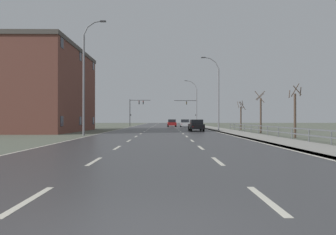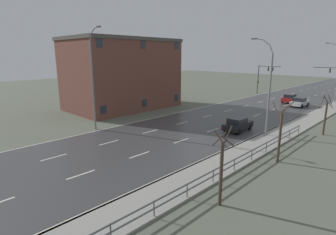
# 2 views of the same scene
# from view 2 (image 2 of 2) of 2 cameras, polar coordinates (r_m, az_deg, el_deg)

# --- Properties ---
(ground_plane) EXTENTS (160.00, 160.00, 0.12)m
(ground_plane) POSITION_cam_2_polar(r_m,az_deg,el_deg) (43.17, 17.51, 1.44)
(ground_plane) COLOR #5B6051
(road_asphalt_strip) EXTENTS (14.00, 120.00, 0.03)m
(road_asphalt_strip) POSITION_cam_2_polar(r_m,az_deg,el_deg) (53.99, 23.38, 3.31)
(road_asphalt_strip) COLOR #3D3D3F
(road_asphalt_strip) RESTS_ON ground
(sidewalk_right) EXTENTS (3.00, 120.00, 0.12)m
(sidewalk_right) POSITION_cam_2_polar(r_m,az_deg,el_deg) (51.63, 32.08, 2.01)
(sidewalk_right) COLOR gray
(sidewalk_right) RESTS_ON ground
(guardrail) EXTENTS (0.07, 31.95, 1.00)m
(guardrail) POSITION_cam_2_polar(r_m,az_deg,el_deg) (18.04, 9.76, -11.94)
(guardrail) COLOR #515459
(guardrail) RESTS_ON ground
(street_lamp_midground) EXTENTS (2.46, 0.24, 10.10)m
(street_lamp_midground) POSITION_cam_2_polar(r_m,az_deg,el_deg) (29.00, 20.82, 5.70)
(street_lamp_midground) COLOR slate
(street_lamp_midground) RESTS_ON ground
(street_lamp_left_bank) EXTENTS (2.26, 0.24, 11.28)m
(street_lamp_left_bank) POSITION_cam_2_polar(r_m,az_deg,el_deg) (30.59, -15.88, 7.55)
(street_lamp_left_bank) COLOR slate
(street_lamp_left_bank) RESTS_ON ground
(traffic_signal_left) EXTENTS (4.88, 0.36, 6.31)m
(traffic_signal_left) POSITION_cam_2_polar(r_m,az_deg,el_deg) (61.55, 19.91, 8.74)
(traffic_signal_left) COLOR #38383A
(traffic_signal_left) RESTS_ON ground
(car_distant) EXTENTS (1.91, 4.14, 1.57)m
(car_distant) POSITION_cam_2_polar(r_m,az_deg,el_deg) (30.65, 14.85, -1.40)
(car_distant) COLOR black
(car_distant) RESTS_ON ground
(car_far_right) EXTENTS (1.97, 4.17, 1.57)m
(car_far_right) POSITION_cam_2_polar(r_m,az_deg,el_deg) (49.05, 26.58, 3.04)
(car_far_right) COLOR #B7B7BC
(car_far_right) RESTS_ON ground
(car_near_left) EXTENTS (1.89, 4.13, 1.57)m
(car_near_left) POSITION_cam_2_polar(r_m,az_deg,el_deg) (52.41, 24.87, 3.78)
(car_near_left) COLOR maroon
(car_near_left) RESTS_ON ground
(brick_building) EXTENTS (10.73, 16.81, 10.94)m
(brick_building) POSITION_cam_2_polar(r_m,az_deg,el_deg) (43.28, -9.86, 9.30)
(brick_building) COLOR brown
(brick_building) RESTS_ON ground
(bare_tree_near) EXTENTS (1.20, 1.29, 4.75)m
(bare_tree_near) POSITION_cam_2_polar(r_m,az_deg,el_deg) (15.15, 11.46, -10.95)
(bare_tree_near) COLOR #423328
(bare_tree_near) RESTS_ON ground
(bare_tree_mid) EXTENTS (1.40, 1.45, 4.94)m
(bare_tree_mid) POSITION_cam_2_polar(r_m,az_deg,el_deg) (22.50, 23.05, -3.43)
(bare_tree_mid) COLOR #423328
(bare_tree_mid) RESTS_ON ground
(bare_tree_far) EXTENTS (1.15, 1.12, 4.45)m
(bare_tree_far) POSITION_cam_2_polar(r_m,az_deg,el_deg) (32.48, 30.86, 0.23)
(bare_tree_far) COLOR #423328
(bare_tree_far) RESTS_ON ground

